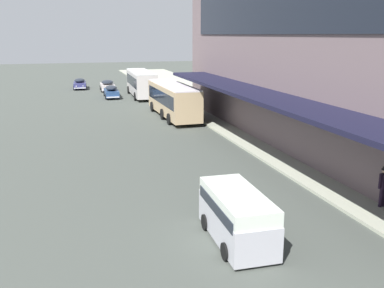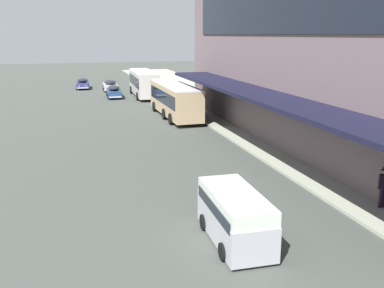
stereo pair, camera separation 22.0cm
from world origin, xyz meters
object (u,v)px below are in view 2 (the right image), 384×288
sedan_lead_mid (110,85)px  pedestrian_at_kerb (383,185)px  transit_bus_kerbside_front (175,98)px  sedan_oncoming_rear (83,84)px  vw_van (234,213)px  sedan_trailing_near (114,91)px  transit_bus_kerbside_rear (144,82)px

sedan_lead_mid → pedestrian_at_kerb: pedestrian_at_kerb is taller
transit_bus_kerbside_front → sedan_oncoming_rear: (-7.67, 25.38, -1.06)m
sedan_lead_mid → pedestrian_at_kerb: bearing=-80.6°
pedestrian_at_kerb → sedan_lead_mid: bearing=99.4°
vw_van → sedan_oncoming_rear: bearing=94.4°
sedan_trailing_near → pedestrian_at_kerb: size_ratio=2.72×
transit_bus_kerbside_front → sedan_oncoming_rear: bearing=106.8°
transit_bus_kerbside_rear → sedan_lead_mid: size_ratio=2.15×
sedan_lead_mid → vw_van: 46.92m
sedan_oncoming_rear → pedestrian_at_kerb: bearing=-77.2°
sedan_trailing_near → sedan_lead_mid: bearing=88.4°
pedestrian_at_kerb → transit_bus_kerbside_front: bearing=98.4°
vw_van → pedestrian_at_kerb: bearing=6.6°
sedan_oncoming_rear → sedan_lead_mid: bearing=-45.0°
pedestrian_at_kerb → sedan_trailing_near: bearing=101.3°
transit_bus_kerbside_front → vw_van: 25.47m
transit_bus_kerbside_front → sedan_lead_mid: bearing=100.5°
sedan_lead_mid → transit_bus_kerbside_front: bearing=-79.5°
sedan_oncoming_rear → vw_van: (3.85, -50.56, 0.35)m
transit_bus_kerbside_front → sedan_trailing_near: transit_bus_kerbside_front is taller
transit_bus_kerbside_rear → pedestrian_at_kerb: bearing=-84.0°
pedestrian_at_kerb → sedan_oncoming_rear: bearing=102.8°
sedan_lead_mid → sedan_trailing_near: same height
sedan_lead_mid → vw_van: vw_van is taller
transit_bus_kerbside_rear → sedan_lead_mid: bearing=116.7°
sedan_lead_mid → vw_van: bearing=-89.7°
sedan_lead_mid → sedan_oncoming_rear: size_ratio=1.01×
transit_bus_kerbside_rear → sedan_lead_mid: (-3.56, 7.10, -1.09)m
transit_bus_kerbside_rear → sedan_trailing_near: size_ratio=2.03×
transit_bus_kerbside_front → transit_bus_kerbside_rear: transit_bus_kerbside_rear is taller
transit_bus_kerbside_rear → sedan_trailing_near: (-3.76, 0.31, -1.09)m
sedan_lead_mid → sedan_trailing_near: 6.78m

